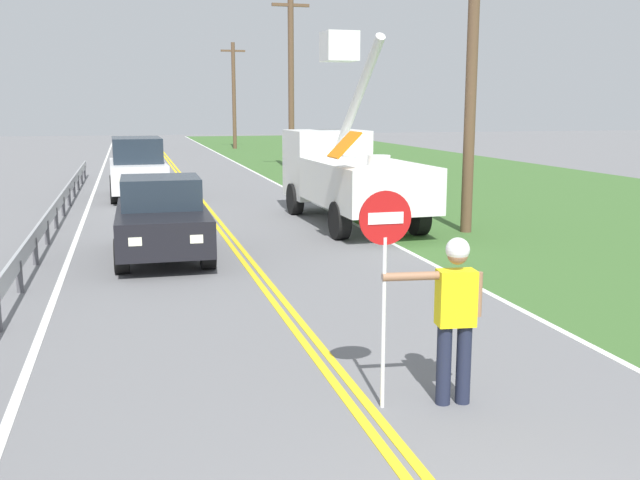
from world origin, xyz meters
name	(u,v)px	position (x,y,z in m)	size (l,w,h in m)	color
grass_verge_right	(531,196)	(11.60, 20.00, 0.00)	(16.00, 110.00, 0.01)	#3D662D
centerline_yellow_left	(202,207)	(-0.09, 20.00, 0.01)	(0.11, 110.00, 0.01)	yellow
centerline_yellow_right	(208,207)	(0.09, 20.00, 0.01)	(0.11, 110.00, 0.01)	yellow
edge_line_right	(315,203)	(3.60, 20.00, 0.01)	(0.12, 110.00, 0.01)	silver
edge_line_left	(87,211)	(-3.60, 20.00, 0.01)	(0.12, 110.00, 0.01)	silver
flagger_worker	(455,310)	(0.98, 3.82, 1.05)	(1.08, 0.29, 1.83)	#1E2338
stop_sign_paddle	(385,251)	(0.22, 3.91, 1.71)	(0.56, 0.04, 2.33)	silver
utility_bucket_truck	(347,171)	(3.52, 16.13, 1.40)	(2.67, 6.87, 5.19)	white
oncoming_sedan_nearest	(162,219)	(-1.66, 12.45, 0.83)	(1.96, 4.13, 1.70)	black
oncoming_suv_second	(138,167)	(-2.00, 23.09, 1.06)	(2.01, 4.65, 2.10)	silver
utility_pole_near	(472,64)	(5.98, 13.72, 4.19)	(1.80, 0.28, 8.01)	brown
utility_pole_mid	(291,80)	(5.44, 31.77, 4.41)	(1.80, 0.28, 8.45)	brown
utility_pole_far	(234,94)	(5.52, 51.73, 4.06)	(1.80, 0.28, 7.76)	brown
guardrail_left_shoulder	(51,215)	(-4.20, 15.82, 0.52)	(0.10, 32.00, 0.71)	#9EA0A3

